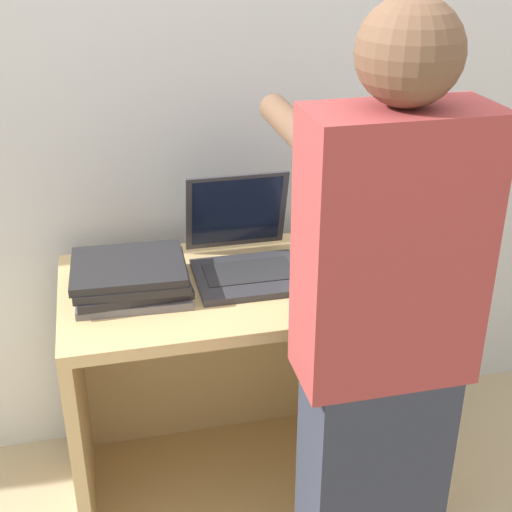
{
  "coord_description": "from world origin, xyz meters",
  "views": [
    {
      "loc": [
        -0.41,
        -1.53,
        1.78
      ],
      "look_at": [
        0.0,
        0.21,
        0.91
      ],
      "focal_mm": 50.0,
      "sensor_mm": 36.0,
      "label": 1
    }
  ],
  "objects": [
    {
      "name": "person",
      "position": [
        0.2,
        -0.23,
        0.82
      ],
      "size": [
        0.4,
        0.53,
        1.64
      ],
      "color": "#2D3342",
      "rests_on": "ground_plane"
    },
    {
      "name": "laptop_stack_left",
      "position": [
        -0.35,
        0.3,
        0.83
      ],
      "size": [
        0.34,
        0.29,
        0.09
      ],
      "color": "slate",
      "rests_on": "cart"
    },
    {
      "name": "wall_back",
      "position": [
        0.0,
        0.7,
        1.2
      ],
      "size": [
        8.0,
        0.05,
        2.4
      ],
      "color": "silver",
      "rests_on": "ground_plane"
    },
    {
      "name": "laptop_stack_right",
      "position": [
        0.35,
        0.3,
        0.87
      ],
      "size": [
        0.34,
        0.29,
        0.16
      ],
      "color": "slate",
      "rests_on": "cart"
    },
    {
      "name": "inventory_tag",
      "position": [
        0.35,
        0.23,
        0.96
      ],
      "size": [
        0.06,
        0.02,
        0.01
      ],
      "color": "red",
      "rests_on": "laptop_stack_right"
    },
    {
      "name": "cart",
      "position": [
        0.0,
        0.37,
        0.39
      ],
      "size": [
        1.11,
        0.6,
        0.79
      ],
      "color": "tan",
      "rests_on": "ground_plane"
    },
    {
      "name": "laptop_open",
      "position": [
        0.0,
        0.36,
        0.84
      ],
      "size": [
        0.32,
        0.35,
        0.28
      ],
      "color": "#333338",
      "rests_on": "cart"
    }
  ]
}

